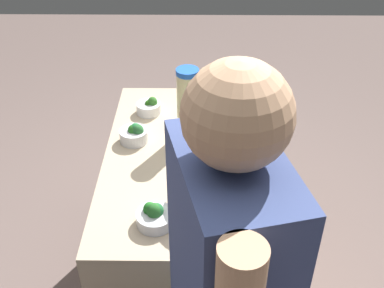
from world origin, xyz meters
TOP-DOWN VIEW (x-y plane):
  - ground_plane at (0.00, 0.00)m, footprint 8.00×8.00m
  - counter_slab at (0.00, 0.00)m, footprint 1.11×0.71m
  - dish_cloth at (0.26, 0.11)m, footprint 0.31×0.34m
  - cooking_pot at (0.26, 0.11)m, footprint 0.34×0.27m
  - lemonade_pitcher at (-0.13, -0.02)m, footprint 0.09×0.09m
  - mason_jar at (-0.16, 0.18)m, footprint 0.08×0.08m
  - broccoli_bowl_front at (-0.32, -0.20)m, footprint 0.11×0.11m
  - broccoli_bowl_center at (0.39, -0.12)m, footprint 0.13×0.13m
  - broccoli_bowl_back at (-0.09, -0.24)m, footprint 0.12×0.12m

SIDE VIEW (x-z plane):
  - ground_plane at x=0.00m, z-range 0.00..0.00m
  - counter_slab at x=0.00m, z-range 0.00..0.85m
  - dish_cloth at x=0.26m, z-range 0.85..0.86m
  - broccoli_bowl_front at x=-0.32m, z-range 0.84..0.92m
  - broccoli_bowl_center at x=0.39m, z-range 0.85..0.93m
  - broccoli_bowl_back at x=-0.09m, z-range 0.85..0.93m
  - mason_jar at x=-0.16m, z-range 0.86..0.99m
  - cooking_pot at x=0.26m, z-range 0.87..1.04m
  - lemonade_pitcher at x=-0.13m, z-range 0.86..1.17m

